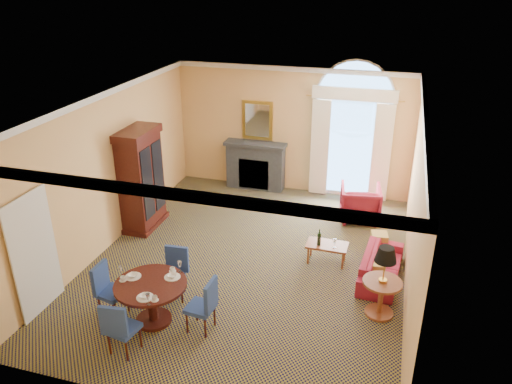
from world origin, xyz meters
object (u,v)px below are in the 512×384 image
(dining_table, at_px, (151,294))
(armchair, at_px, (360,203))
(side_table, at_px, (384,274))
(sofa, at_px, (381,266))
(coffee_table, at_px, (326,245))
(armoire, at_px, (141,181))

(dining_table, relative_size, armchair, 1.29)
(dining_table, xyz_separation_m, side_table, (3.58, 1.24, 0.25))
(sofa, xyz_separation_m, coffee_table, (-1.08, 0.22, 0.14))
(armoire, xyz_separation_m, side_table, (5.32, -1.79, -0.30))
(dining_table, height_order, side_table, side_table)
(armoire, height_order, coffee_table, armoire)
(sofa, xyz_separation_m, armchair, (-0.63, 2.30, 0.17))
(coffee_table, distance_m, side_table, 1.81)
(sofa, distance_m, side_table, 1.26)
(coffee_table, relative_size, side_table, 0.64)
(sofa, bearing_deg, side_table, -172.86)
(armchair, relative_size, coffee_table, 1.13)
(sofa, height_order, coffee_table, coffee_table)
(sofa, bearing_deg, armchair, 19.89)
(armoire, bearing_deg, coffee_table, -5.87)
(armoire, distance_m, coffee_table, 4.27)
(sofa, relative_size, armchair, 1.86)
(dining_table, xyz_separation_m, sofa, (3.53, 2.38, -0.30))
(dining_table, distance_m, side_table, 3.79)
(coffee_table, bearing_deg, side_table, -49.52)
(side_table, bearing_deg, armoire, 161.45)
(dining_table, height_order, armchair, dining_table)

